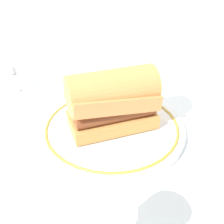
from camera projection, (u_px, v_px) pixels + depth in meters
ground_plane at (109, 137)px, 0.53m from camera, size 1.50×1.50×0.00m
plate at (112, 127)px, 0.54m from camera, size 0.30×0.30×0.01m
sausage_sandwich at (112, 99)px, 0.51m from camera, size 0.17×0.09×0.12m
salt_shaker at (13, 79)px, 0.67m from camera, size 0.03×0.03×0.07m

